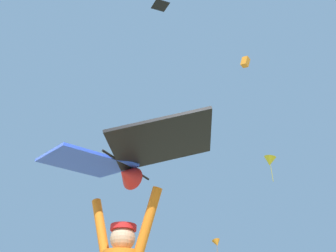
# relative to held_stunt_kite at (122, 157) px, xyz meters

# --- Properties ---
(held_stunt_kite) EXTENTS (2.08, 1.30, 0.43)m
(held_stunt_kite) POSITION_rel_held_stunt_kite_xyz_m (0.00, 0.00, 0.00)
(held_stunt_kite) COLOR black
(distant_kite_yellow_mid_right) EXTENTS (1.26, 1.21, 1.97)m
(distant_kite_yellow_mid_right) POSITION_rel_held_stunt_kite_xyz_m (1.81, 20.91, 9.21)
(distant_kite_yellow_mid_right) COLOR yellow
(distant_kite_black_high_left) EXTENTS (0.85, 0.85, 0.22)m
(distant_kite_black_high_left) POSITION_rel_held_stunt_kite_xyz_m (-2.77, 9.42, 14.02)
(distant_kite_black_high_left) COLOR black
(distant_kite_orange_far_center) EXTENTS (0.48, 0.61, 0.80)m
(distant_kite_orange_far_center) POSITION_rel_held_stunt_kite_xyz_m (-10.21, 23.22, 12.03)
(distant_kite_orange_far_center) COLOR orange
(distant_kite_orange_low_right) EXTENTS (0.94, 0.72, 1.04)m
(distant_kite_orange_low_right) POSITION_rel_held_stunt_kite_xyz_m (1.13, 21.92, 19.52)
(distant_kite_orange_low_right) COLOR orange
(distant_kite_orange_overhead_distant) EXTENTS (0.75, 0.86, 0.93)m
(distant_kite_orange_overhead_distant) POSITION_rel_held_stunt_kite_xyz_m (-4.22, 24.05, 15.40)
(distant_kite_orange_overhead_distant) COLOR orange
(distant_kite_orange_high_right) EXTENTS (1.25, 1.24, 1.99)m
(distant_kite_orange_high_right) POSITION_rel_held_stunt_kite_xyz_m (-4.43, 33.83, 6.71)
(distant_kite_orange_high_right) COLOR orange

